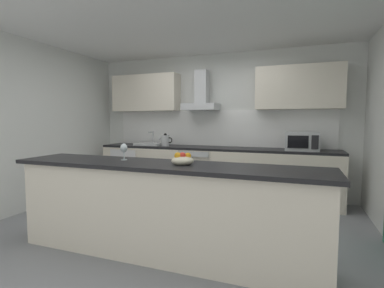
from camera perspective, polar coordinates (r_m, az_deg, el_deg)
The scene contains 16 objects.
ground at distance 3.92m, azimuth -2.66°, elevation -16.03°, with size 5.82×4.71×0.02m, color gray.
ceiling at distance 3.87m, azimuth -2.82°, elevation 23.28°, with size 5.82×4.71×0.02m, color white.
wall_back at distance 5.48m, azimuth 5.19°, elevation 3.88°, with size 5.82×0.12×2.60m, color silver.
wall_left at distance 5.17m, azimuth -28.85°, elevation 3.27°, with size 0.12×4.71×2.60m, color silver.
backsplash_tile at distance 5.41m, azimuth 4.98°, elevation 3.13°, with size 4.10×0.02×0.66m, color white.
counter_back at distance 5.20m, azimuth 4.01°, elevation -5.59°, with size 4.24×0.60×0.90m.
counter_island at distance 2.99m, azimuth -5.81°, elevation -12.80°, with size 3.22×0.64×0.95m.
upper_cabinets at distance 5.28m, azimuth 4.57°, elevation 10.48°, with size 4.18×0.32×0.70m.
oven at distance 5.24m, azimuth 1.38°, elevation -5.37°, with size 0.60×0.62×0.80m.
refrigerator at distance 5.86m, azimuth -11.95°, elevation -4.75°, with size 0.58×0.60×0.85m.
microwave at distance 4.86m, azimuth 20.94°, elevation 0.53°, with size 0.50×0.38×0.30m.
sink at distance 5.60m, azimuth -8.33°, elevation 0.06°, with size 0.50×0.40×0.26m.
kettle at distance 5.39m, azimuth -5.30°, elevation 0.73°, with size 0.29×0.15×0.24m.
range_hood at distance 5.30m, azimuth 1.87°, elevation 9.14°, with size 0.62×0.45×0.72m.
wine_glass at distance 3.18m, azimuth -13.32°, elevation -0.89°, with size 0.08×0.08×0.18m.
fruit_bowl at distance 2.80m, azimuth -1.90°, elevation -3.15°, with size 0.22×0.22×0.13m.
Camera 1 is at (1.44, -3.37, 1.38)m, focal length 26.96 mm.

